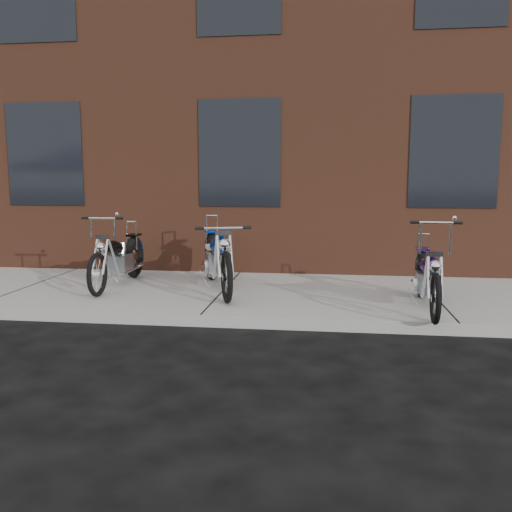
# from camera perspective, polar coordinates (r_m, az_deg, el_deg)

# --- Properties ---
(ground) EXTENTS (120.00, 120.00, 0.00)m
(ground) POSITION_cam_1_polar(r_m,az_deg,el_deg) (6.61, -5.85, -7.46)
(ground) COLOR black
(ground) RESTS_ON ground
(sidewalk) EXTENTS (22.00, 3.00, 0.15)m
(sidewalk) POSITION_cam_1_polar(r_m,az_deg,el_deg) (8.02, -3.40, -4.10)
(sidewalk) COLOR #9B9A99
(sidewalk) RESTS_ON ground
(building_brick) EXTENTS (22.00, 10.00, 8.00)m
(building_brick) POSITION_cam_1_polar(r_m,az_deg,el_deg) (14.44, 1.51, 17.01)
(building_brick) COLOR brown
(building_brick) RESTS_ON ground
(chopper_purple) EXTENTS (0.50, 2.04, 1.15)m
(chopper_purple) POSITION_cam_1_polar(r_m,az_deg,el_deg) (7.13, 17.61, -2.38)
(chopper_purple) COLOR black
(chopper_purple) RESTS_ON sidewalk
(chopper_blue) EXTENTS (0.93, 2.32, 1.05)m
(chopper_blue) POSITION_cam_1_polar(r_m,az_deg,el_deg) (7.96, -4.03, -0.46)
(chopper_blue) COLOR black
(chopper_blue) RESTS_ON sidewalk
(chopper_third) EXTENTS (0.52, 2.15, 1.09)m
(chopper_third) POSITION_cam_1_polar(r_m,az_deg,el_deg) (8.52, -14.25, -0.45)
(chopper_third) COLOR black
(chopper_third) RESTS_ON sidewalk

